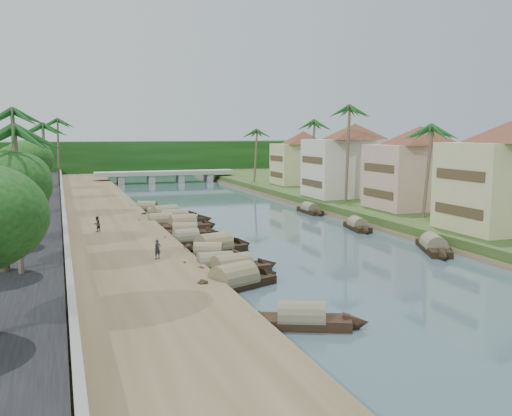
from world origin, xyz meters
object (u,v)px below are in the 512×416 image
object	(u,v)px
bridge	(165,174)
person_near	(158,249)
sampan_1	(234,282)
sampan_0	(301,320)

from	to	relation	value
bridge	person_near	xyz separation A→B (m)	(-13.82, -73.85, -0.21)
bridge	sampan_1	xyz separation A→B (m)	(-10.02, -80.88, -1.30)
bridge	person_near	world-z (taller)	bridge
bridge	sampan_0	bearing A→B (deg)	-95.70
sampan_1	person_near	world-z (taller)	person_near
sampan_1	bridge	bearing A→B (deg)	59.33
bridge	sampan_1	bearing A→B (deg)	-97.07
sampan_0	person_near	bearing A→B (deg)	130.33
sampan_1	person_near	distance (m)	8.06
bridge	sampan_0	distance (m)	89.74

